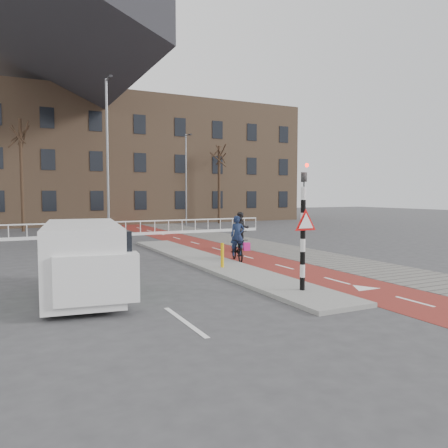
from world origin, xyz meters
name	(u,v)px	position (x,y,z in m)	size (l,w,h in m)	color
ground	(280,280)	(0.00, 0.00, 0.00)	(120.00, 120.00, 0.00)	#38383A
bike_lane	(202,245)	(1.50, 10.00, 0.01)	(2.50, 60.00, 0.01)	maroon
sidewalk	(246,242)	(4.30, 10.00, 0.01)	(3.00, 60.00, 0.01)	slate
curb_island	(210,262)	(-0.70, 4.00, 0.06)	(1.80, 16.00, 0.12)	gray
traffic_signal	(303,223)	(-0.60, -2.02, 1.99)	(0.80, 0.80, 3.68)	black
bollard	(222,255)	(-0.96, 2.37, 0.57)	(0.12, 0.12, 0.89)	#DFAC0C
cyclist_near	(238,246)	(0.55, 4.03, 0.64)	(1.07, 1.90, 1.89)	black
cyclist_far	(241,234)	(2.45, 7.24, 0.79)	(1.18, 1.78, 1.88)	black
van	(83,258)	(-6.15, 0.38, 1.06)	(2.45, 4.86, 2.00)	white
railing	(62,234)	(-5.00, 17.00, 0.31)	(28.00, 0.10, 0.99)	silver
townhouse_row	(65,140)	(-3.00, 32.00, 7.81)	(46.00, 10.00, 15.90)	#7F6047
tree_mid	(22,176)	(-7.03, 23.70, 4.13)	(0.23, 0.23, 8.26)	black
tree_right	(219,185)	(9.96, 25.52, 3.64)	(0.25, 0.25, 7.29)	black
streetlight_near	(108,164)	(-3.29, 11.05, 4.32)	(0.12, 0.12, 8.63)	slate
streetlight_right	(186,181)	(5.48, 22.59, 3.88)	(0.12, 0.12, 7.75)	slate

